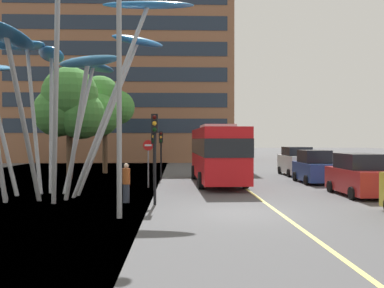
{
  "coord_description": "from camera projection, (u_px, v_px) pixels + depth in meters",
  "views": [
    {
      "loc": [
        -2.28,
        -15.61,
        2.76
      ],
      "look_at": [
        -1.47,
        8.15,
        2.5
      ],
      "focal_mm": 39.09,
      "sensor_mm": 36.0,
      "label": 1
    }
  ],
  "objects": [
    {
      "name": "ground",
      "position": [
        219.0,
        214.0,
        15.68
      ],
      "size": [
        120.0,
        240.0,
        0.1
      ],
      "color": "#4C4C4F"
    },
    {
      "name": "leaf_sculpture",
      "position": [
        47.0,
        54.0,
        20.01
      ],
      "size": [
        12.31,
        12.21,
        9.32
      ],
      "color": "#9EA0A5",
      "rests_on": "ground"
    },
    {
      "name": "red_bus",
      "position": [
        217.0,
        152.0,
        25.94
      ],
      "size": [
        3.0,
        9.8,
        3.66
      ],
      "color": "red",
      "rests_on": "ground"
    },
    {
      "name": "traffic_light_island_mid",
      "position": [
        161.0,
        145.0,
        28.84
      ],
      "size": [
        0.28,
        0.42,
        3.31
      ],
      "color": "black",
      "rests_on": "ground"
    },
    {
      "name": "tree_pavement_far",
      "position": [
        104.0,
        106.0,
        34.23
      ],
      "size": [
        4.43,
        5.14,
        8.03
      ],
      "color": "brown",
      "rests_on": "ground"
    },
    {
      "name": "traffic_light_kerb_near",
      "position": [
        155.0,
        139.0,
        17.54
      ],
      "size": [
        0.28,
        0.42,
        3.83
      ],
      "color": "black",
      "rests_on": "ground"
    },
    {
      "name": "car_parked_far",
      "position": [
        314.0,
        168.0,
        26.41
      ],
      "size": [
        1.93,
        3.92,
        2.08
      ],
      "color": "navy",
      "rests_on": "ground"
    },
    {
      "name": "car_parked_mid",
      "position": [
        359.0,
        176.0,
        20.42
      ],
      "size": [
        2.02,
        4.4,
        2.07
      ],
      "color": "maroon",
      "rests_on": "ground"
    },
    {
      "name": "no_entry_sign",
      "position": [
        148.0,
        156.0,
        23.88
      ],
      "size": [
        0.6,
        0.12,
        2.73
      ],
      "color": "gray",
      "rests_on": "ground"
    },
    {
      "name": "car_side_street",
      "position": [
        296.0,
        162.0,
        31.94
      ],
      "size": [
        2.09,
        4.44,
        2.19
      ],
      "color": "silver",
      "rests_on": "ground"
    },
    {
      "name": "tree_pavement_near",
      "position": [
        70.0,
        107.0,
        29.38
      ],
      "size": [
        4.99,
        4.44,
        7.84
      ],
      "color": "brown",
      "rests_on": "ground"
    },
    {
      "name": "pedestrian",
      "position": [
        126.0,
        183.0,
        18.21
      ],
      "size": [
        0.34,
        0.34,
        1.72
      ],
      "color": "#2D3342",
      "rests_on": "ground"
    },
    {
      "name": "traffic_light_kerb_far",
      "position": [
        154.0,
        146.0,
        22.64
      ],
      "size": [
        0.28,
        0.42,
        3.32
      ],
      "color": "black",
      "rests_on": "ground"
    },
    {
      "name": "backdrop_building",
      "position": [
        124.0,
        70.0,
        55.74
      ],
      "size": [
        27.79,
        14.31,
        24.06
      ],
      "color": "brown",
      "rests_on": "ground"
    },
    {
      "name": "street_lamp",
      "position": [
        128.0,
        71.0,
        14.59
      ],
      "size": [
        1.46,
        0.44,
        8.21
      ],
      "color": "gray",
      "rests_on": "ground"
    }
  ]
}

